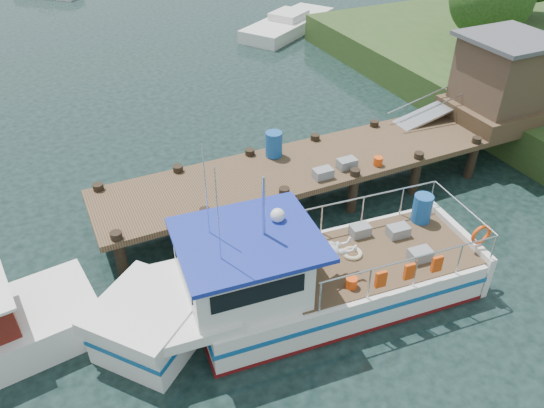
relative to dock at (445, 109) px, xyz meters
name	(u,v)px	position (x,y,z in m)	size (l,w,h in m)	color
ground_plane	(280,205)	(-6.51, -0.01, -2.24)	(160.00, 160.00, 0.00)	black
dock	(445,109)	(0.00, 0.00, 0.00)	(16.60, 3.00, 4.78)	#4C3724
lobster_boat	(291,282)	(-8.33, -4.36, -1.33)	(10.49, 3.80, 5.03)	silver
moored_c	(289,24)	(2.38, 17.00, -1.80)	(7.72, 6.23, 1.19)	silver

